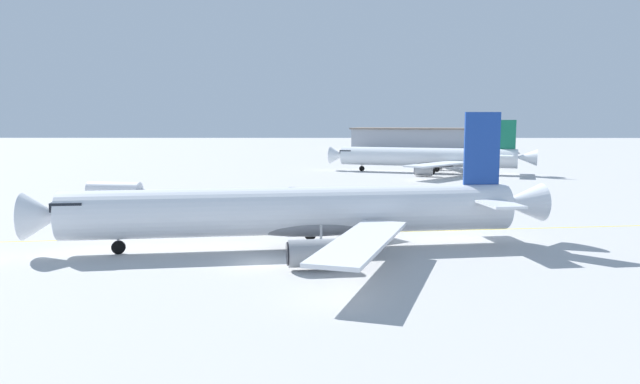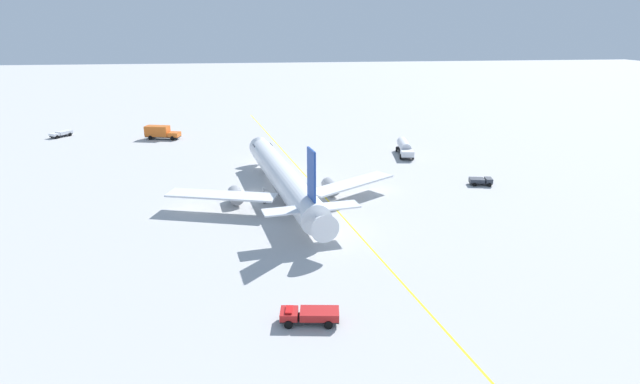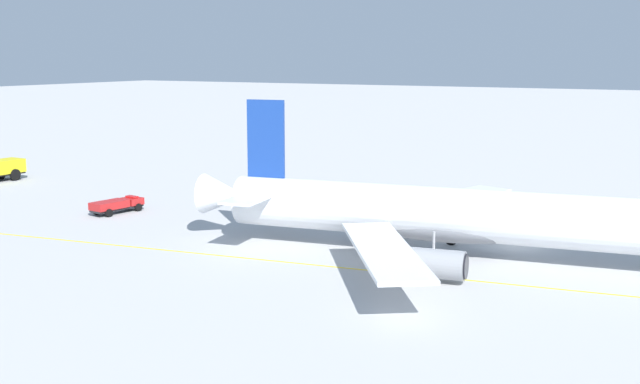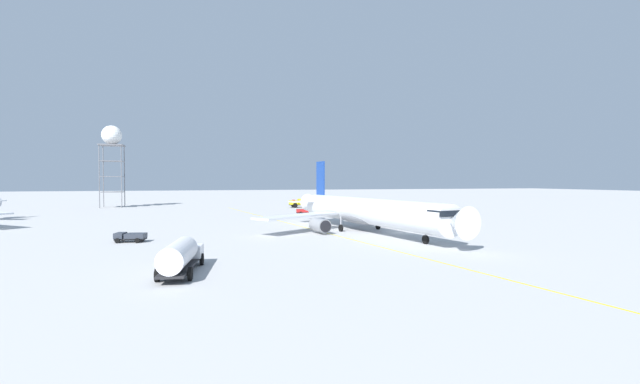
# 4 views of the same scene
# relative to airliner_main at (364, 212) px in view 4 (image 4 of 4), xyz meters

# --- Properties ---
(ground_plane) EXTENTS (600.00, 600.00, 0.00)m
(ground_plane) POSITION_rel_airliner_main_xyz_m (-5.31, 2.90, -3.04)
(ground_plane) COLOR #B2B2B2
(airliner_main) EXTENTS (34.85, 43.64, 11.46)m
(airliner_main) POSITION_rel_airliner_main_xyz_m (0.00, 0.00, 0.00)
(airliner_main) COLOR white
(airliner_main) RESTS_ON ground_plane
(ops_pickup_truck) EXTENTS (5.46, 2.71, 1.41)m
(ops_pickup_truck) POSITION_rel_airliner_main_xyz_m (-0.03, -34.36, -2.24)
(ops_pickup_truck) COLOR #232326
(ops_pickup_truck) RESTS_ON ground_plane
(baggage_truck_truck) EXTENTS (3.96, 2.77, 1.22)m
(baggage_truck_truck) POSITION_rel_airliner_main_xyz_m (33.17, 2.41, -2.33)
(baggage_truck_truck) COLOR #232326
(baggage_truck_truck) RESTS_ON ground_plane
(fuel_tanker_truck) EXTENTS (3.90, 9.81, 2.87)m
(fuel_tanker_truck) POSITION_rel_airliner_main_xyz_m (26.49, 24.03, -1.46)
(fuel_tanker_truck) COLOR #232326
(fuel_tanker_truck) RESTS_ON ground_plane
(fire_tender_truck) EXTENTS (9.41, 3.16, 2.50)m
(fire_tender_truck) POSITION_rel_airliner_main_xyz_m (-6.38, -60.49, -1.52)
(fire_tender_truck) COLOR #232326
(fire_tender_truck) RESTS_ON ground_plane
(radar_tower) EXTENTS (6.61, 6.61, 23.95)m
(radar_tower) POSITION_rel_airliner_main_xyz_m (48.09, -76.50, 16.69)
(radar_tower) COLOR slate
(radar_tower) RESTS_ON ground_plane
(taxiway_centreline) EXTENTS (20.71, 143.49, 0.01)m
(taxiway_centreline) POSITION_rel_airliner_main_xyz_m (5.40, 6.08, -3.04)
(taxiway_centreline) COLOR yellow
(taxiway_centreline) RESTS_ON ground_plane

